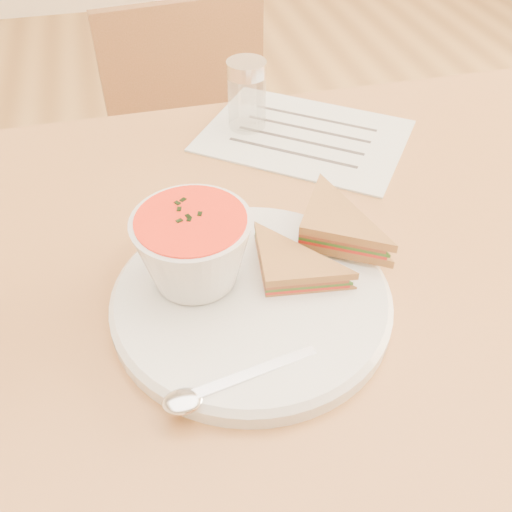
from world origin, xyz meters
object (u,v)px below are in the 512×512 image
object	(u,v)px
condiment_shaker	(247,96)
plate	(251,300)
dining_table	(306,409)
chair_far	(213,207)
soup_bowl	(194,252)

from	to	relation	value
condiment_shaker	plate	bearing A→B (deg)	-102.71
dining_table	chair_far	bearing A→B (deg)	95.51
soup_bowl	chair_far	bearing A→B (deg)	79.30
plate	chair_far	bearing A→B (deg)	84.47
plate	soup_bowl	distance (m)	0.08
chair_far	plate	world-z (taller)	chair_far
dining_table	soup_bowl	size ratio (longest dim) A/B	8.40
soup_bowl	condiment_shaker	xyz separation A→B (m)	(0.13, 0.32, -0.01)
chair_far	condiment_shaker	size ratio (longest dim) A/B	7.74
plate	soup_bowl	size ratio (longest dim) A/B	2.42
chair_far	soup_bowl	xyz separation A→B (m)	(-0.11, -0.59, 0.41)
plate	soup_bowl	bearing A→B (deg)	146.68
chair_far	plate	size ratio (longest dim) A/B	2.76
dining_table	plate	xyz separation A→B (m)	(-0.11, -0.09, 0.38)
chair_far	soup_bowl	world-z (taller)	soup_bowl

